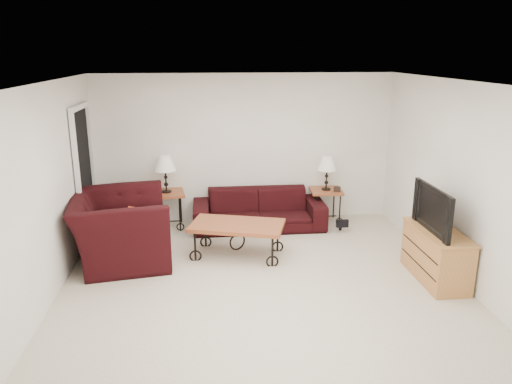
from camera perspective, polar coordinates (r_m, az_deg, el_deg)
ground at (r=6.37m, az=0.66°, el=-10.44°), size 5.00×5.00×0.00m
wall_back at (r=8.34m, az=-1.29°, el=5.06°), size 5.00×0.02×2.50m
wall_front at (r=3.60m, az=5.37°, el=-10.23°), size 5.00×0.02×2.50m
wall_left at (r=6.16m, az=-23.08°, el=-0.22°), size 0.02×5.00×2.50m
wall_right at (r=6.67m, az=22.55°, el=1.02°), size 0.02×5.00×2.50m
ceiling at (r=5.71m, az=0.75°, el=12.64°), size 5.00×5.00×0.00m
doorway at (r=7.75m, az=-19.27°, el=1.55°), size 0.08×0.94×2.04m
sofa at (r=8.13m, az=0.33°, el=-2.05°), size 2.16×0.84×0.63m
side_table_left at (r=8.28m, az=-10.24°, el=-2.03°), size 0.63×0.63×0.61m
side_table_right at (r=8.51m, az=8.06°, el=-1.58°), size 0.56×0.56×0.57m
lamp_left at (r=8.12m, az=-10.45°, el=2.05°), size 0.39×0.39×0.61m
lamp_right at (r=8.35m, az=8.21°, el=2.17°), size 0.35×0.35×0.57m
photo_frame_left at (r=8.05m, az=-11.50°, el=0.01°), size 0.12×0.05×0.10m
photo_frame_right at (r=8.31m, az=9.39°, el=0.34°), size 0.11×0.05×0.10m
coffee_table at (r=7.05m, az=-2.19°, el=-5.56°), size 1.44×1.04×0.49m
armchair at (r=7.08m, az=-15.49°, el=-4.08°), size 1.49×1.64×0.95m
throw_pillow at (r=7.00m, az=-14.36°, el=-3.84°), size 0.18×0.44×0.43m
tv_stand at (r=6.73m, az=20.18°, el=-6.88°), size 0.46×1.11×0.66m
television at (r=6.51m, az=20.54°, el=-1.88°), size 0.13×0.99×0.57m
backpack at (r=8.14m, az=9.81°, el=-3.14°), size 0.34×0.28×0.39m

